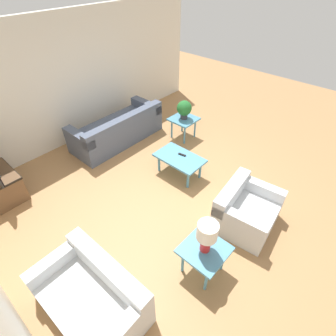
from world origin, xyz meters
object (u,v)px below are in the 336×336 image
Objects in this scene: armchair at (245,210)px; side_table_plant at (184,121)px; sofa at (118,130)px; table_lamp at (207,234)px; loveseat at (93,297)px; potted_plant at (184,109)px; coffee_table at (179,159)px; side_table_lamp at (204,252)px.

armchair reaches higher than side_table_plant.
table_lamp reaches higher than sofa.
potted_plant is at bearing 112.92° from loveseat.
side_table_plant is 1.17× the size of table_lamp.
potted_plant reaches higher than coffee_table.
sofa is at bearing -21.63° from table_lamp.
side_table_plant is 1.34× the size of potted_plant.
armchair is at bearing 150.59° from side_table_plant.
sofa reaches higher than side_table_plant.
loveseat is at bearing 61.95° from table_lamp.
potted_plant is at bearing 0.00° from side_table_plant.
armchair is at bearing 86.13° from sofa.
side_table_lamp is 3.50m from potted_plant.
table_lamp is at bearing 138.88° from coffee_table.
table_lamp is (-0.70, -1.32, 0.57)m from loveseat.
potted_plant is (2.40, -1.36, 0.48)m from armchair.
side_table_plant is 1.00× the size of side_table_lamp.
loveseat is 4.22m from potted_plant.
side_table_plant is at bearing -46.23° from side_table_lamp.
armchair is 1.61m from coffee_table.
sofa is 1.54× the size of loveseat.
table_lamp reaches higher than armchair.
loveseat is 2.83× the size of table_lamp.
coffee_table is 1.64× the size of side_table_plant.
coffee_table is 1.64× the size of side_table_lamp.
side_table_plant and side_table_lamp have the same top height.
potted_plant is 0.87× the size of table_lamp.
side_table_plant is at bearing 112.92° from loveseat.
coffee_table is at bearing -41.12° from table_lamp.
loveseat is 2.42× the size of side_table_plant.
side_table_plant is 3.50m from table_lamp.
sofa reaches higher than armchair.
sofa reaches higher than side_table_lamp.
armchair is at bearing -89.77° from table_lamp.
sofa is 1.56m from side_table_plant.
side_table_plant is (-1.04, -1.15, 0.15)m from sofa.
side_table_plant is at bearing 54.10° from armchair.
side_table_plant is (0.82, -1.12, 0.07)m from coffee_table.
sofa is 5.00× the size of potted_plant.
sofa is 3.74× the size of side_table_lamp.
side_table_plant is at bearing -46.23° from table_lamp.
side_table_plant is (2.40, -1.36, 0.16)m from armchair.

